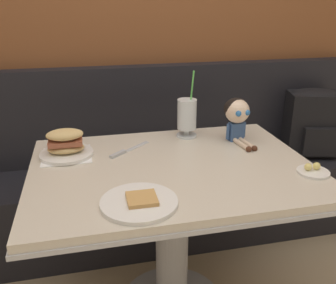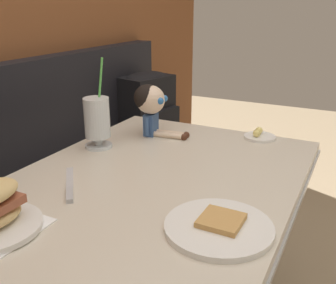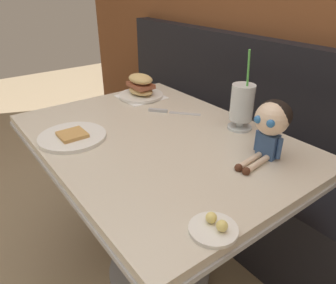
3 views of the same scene
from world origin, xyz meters
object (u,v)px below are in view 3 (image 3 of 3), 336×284
toast_plate (72,136)px  milkshake_glass (242,105)px  butter_saucer (214,228)px  seated_doll (272,122)px  sandwich_plate (141,88)px  butter_knife (165,111)px

toast_plate → milkshake_glass: milkshake_glass is taller
butter_saucer → seated_doll: size_ratio=0.54×
milkshake_glass → butter_saucer: 0.61m
butter_saucer → seated_doll: bearing=111.0°
milkshake_glass → seated_doll: bearing=-25.5°
toast_plate → butter_saucer: (0.67, 0.08, 0.00)m
milkshake_glass → sandwich_plate: bearing=-168.5°
butter_knife → seated_doll: size_ratio=0.85×
sandwich_plate → butter_saucer: (0.91, -0.38, -0.04)m
toast_plate → seated_doll: (0.52, 0.47, 0.12)m
butter_saucer → seated_doll: (-0.15, 0.39, 0.12)m
toast_plate → butter_knife: toast_plate is taller
butter_knife → seated_doll: bearing=3.9°
seated_doll → toast_plate: bearing=-138.0°
butter_knife → seated_doll: (0.52, 0.04, 0.12)m
sandwich_plate → butter_saucer: bearing=-22.5°
milkshake_glass → butter_saucer: size_ratio=2.63×
butter_saucer → toast_plate: bearing=-173.3°
toast_plate → butter_knife: bearing=90.2°
toast_plate → butter_saucer: butter_saucer is taller
sandwich_plate → seated_doll: 0.76m
sandwich_plate → butter_knife: sandwich_plate is taller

